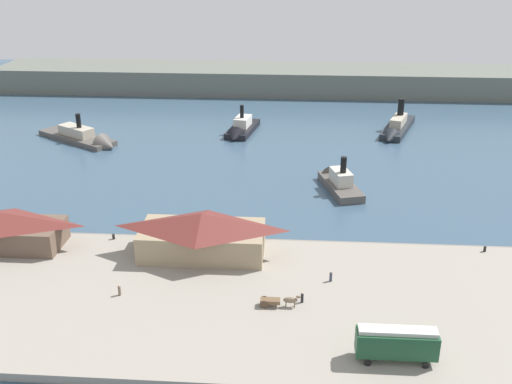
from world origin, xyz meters
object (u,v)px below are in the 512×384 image
at_px(ferry_shed_customs_shed, 0,229).
at_px(pedestrian_near_cart, 119,290).
at_px(ferry_approaching_east, 396,128).
at_px(ferry_moored_east, 338,181).
at_px(ferry_shed_west_terminal, 202,234).
at_px(ferry_departing_north, 241,130).
at_px(pedestrian_at_waters_edge, 331,277).
at_px(mooring_post_east, 114,237).
at_px(street_tram, 397,342).
at_px(mooring_post_center_east, 485,249).
at_px(ferry_mid_harbor, 87,139).
at_px(horse_cart, 279,301).
at_px(pedestrian_standing_center, 302,298).

height_order(ferry_shed_customs_shed, pedestrian_near_cart, ferry_shed_customs_shed).
relative_size(ferry_approaching_east, ferry_moored_east, 1.41).
relative_size(ferry_shed_west_terminal, ferry_moored_east, 1.18).
bearing_deg(ferry_approaching_east, ferry_departing_north, -174.88).
relative_size(pedestrian_at_waters_edge, mooring_post_east, 1.84).
distance_m(street_tram, ferry_approaching_east, 98.04).
bearing_deg(mooring_post_center_east, ferry_approaching_east, 93.74).
distance_m(mooring_post_center_east, ferry_mid_harbor, 100.72).
xyz_separation_m(ferry_shed_customs_shed, pedestrian_at_waters_edge, (54.02, -7.59, -2.33)).
bearing_deg(pedestrian_near_cart, pedestrian_at_waters_edge, 11.08).
bearing_deg(ferry_shed_customs_shed, pedestrian_near_cart, -29.73).
distance_m(ferry_shed_customs_shed, pedestrian_near_cart, 27.38).
bearing_deg(ferry_approaching_east, street_tram, -98.28).
bearing_deg(horse_cart, pedestrian_standing_center, 20.58).
relative_size(ferry_shed_customs_shed, mooring_post_east, 22.92).
bearing_deg(street_tram, ferry_mid_harbor, 128.56).
bearing_deg(ferry_approaching_east, pedestrian_at_waters_edge, -104.88).
distance_m(pedestrian_standing_center, pedestrian_at_waters_edge, 7.33).
distance_m(street_tram, pedestrian_at_waters_edge, 19.13).
bearing_deg(ferry_approaching_east, ferry_mid_harbor, -170.18).
height_order(pedestrian_at_waters_edge, ferry_moored_east, ferry_moored_east).
distance_m(ferry_shed_customs_shed, horse_cart, 48.83).
xyz_separation_m(ferry_mid_harbor, ferry_approaching_east, (80.33, 13.91, 0.29)).
relative_size(ferry_shed_customs_shed, pedestrian_at_waters_edge, 12.42).
relative_size(ferry_moored_east, ferry_departing_north, 0.93).
xyz_separation_m(pedestrian_at_waters_edge, ferry_departing_north, (-20.59, 75.54, -0.67)).
distance_m(horse_cart, ferry_departing_north, 83.76).
bearing_deg(mooring_post_east, pedestrian_standing_center, -28.09).
height_order(ferry_moored_east, ferry_departing_north, ferry_moored_east).
bearing_deg(mooring_post_center_east, ferry_moored_east, 127.55).
bearing_deg(ferry_departing_north, mooring_post_east, -103.64).
height_order(street_tram, ferry_approaching_east, ferry_approaching_east).
bearing_deg(ferry_shed_customs_shed, pedestrian_standing_center, -15.24).
bearing_deg(mooring_post_east, pedestrian_near_cart, -70.89).
xyz_separation_m(street_tram, ferry_mid_harbor, (-66.22, 83.08, -2.73)).
bearing_deg(ferry_moored_east, ferry_shed_customs_shed, -150.56).
height_order(pedestrian_near_cart, ferry_departing_north, ferry_departing_north).
bearing_deg(street_tram, ferry_shed_customs_shed, 157.46).
xyz_separation_m(pedestrian_standing_center, mooring_post_center_east, (29.79, 16.98, -0.29)).
relative_size(horse_cart, pedestrian_near_cart, 3.35).
bearing_deg(horse_cart, ferry_shed_customs_shed, 162.36).
distance_m(ferry_shed_west_terminal, ferry_moored_east, 40.63).
height_order(pedestrian_standing_center, ferry_approaching_east, ferry_approaching_east).
bearing_deg(pedestrian_at_waters_edge, ferry_approaching_east, 75.12).
xyz_separation_m(pedestrian_at_waters_edge, ferry_mid_harbor, (-59.28, 65.36, -0.86)).
relative_size(pedestrian_standing_center, ferry_moored_east, 0.09).
height_order(mooring_post_center_east, ferry_mid_harbor, ferry_mid_harbor).
height_order(pedestrian_standing_center, pedestrian_near_cart, pedestrian_near_cart).
height_order(mooring_post_center_east, ferry_approaching_east, ferry_approaching_east).
bearing_deg(horse_cart, ferry_departing_north, 98.97).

